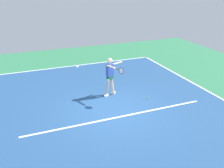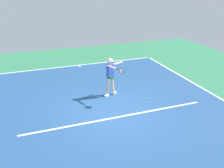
{
  "view_description": "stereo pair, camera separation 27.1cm",
  "coord_description": "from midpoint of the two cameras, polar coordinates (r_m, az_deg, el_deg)",
  "views": [
    {
      "loc": [
        3.47,
        8.48,
        5.09
      ],
      "look_at": [
        -0.2,
        -0.77,
        0.9
      ],
      "focal_mm": 39.67,
      "sensor_mm": 36.0,
      "label": 1
    },
    {
      "loc": [
        3.22,
        8.58,
        5.09
      ],
      "look_at": [
        -0.2,
        -0.77,
        0.9
      ],
      "focal_mm": 39.67,
      "sensor_mm": 36.0,
      "label": 2
    }
  ],
  "objects": [
    {
      "name": "tennis_ball_near_player",
      "position": [
        11.6,
        7.58,
        -3.24
      ],
      "size": [
        0.07,
        0.07,
        0.07
      ],
      "primitive_type": "sphere",
      "color": "yellow",
      "rests_on": "ground_plane"
    },
    {
      "name": "ground_plane",
      "position": [
        10.48,
        -0.2,
        -6.22
      ],
      "size": [
        22.15,
        22.15,
        0.0
      ],
      "primitive_type": "plane",
      "color": "#2D754C"
    },
    {
      "name": "tennis_player",
      "position": [
        11.45,
        -1.03,
        2.3
      ],
      "size": [
        1.05,
        1.36,
        1.85
      ],
      "rotation": [
        0.0,
        0.0,
        0.36
      ],
      "color": "beige",
      "rests_on": "ground_plane"
    },
    {
      "name": "court_line_service",
      "position": [
        10.05,
        0.93,
        -7.59
      ],
      "size": [
        7.69,
        0.1,
        0.01
      ],
      "primitive_type": "cube",
      "color": "white",
      "rests_on": "ground_plane"
    },
    {
      "name": "court_surface",
      "position": [
        10.48,
        -0.2,
        -6.21
      ],
      "size": [
        10.25,
        13.03,
        0.0
      ],
      "primitive_type": "cube",
      "color": "navy",
      "rests_on": "ground_plane"
    },
    {
      "name": "court_line_centre_mark",
      "position": [
        16.0,
        -8.45,
        4.04
      ],
      "size": [
        0.1,
        0.3,
        0.01
      ],
      "primitive_type": "cube",
      "color": "white",
      "rests_on": "ground_plane"
    },
    {
      "name": "court_line_sideline_left",
      "position": [
        13.02,
        21.08,
        -1.79
      ],
      "size": [
        0.1,
        13.03,
        0.01
      ],
      "primitive_type": "cube",
      "color": "white",
      "rests_on": "ground_plane"
    },
    {
      "name": "court_line_baseline_near",
      "position": [
        16.19,
        -8.62,
        4.25
      ],
      "size": [
        10.25,
        0.1,
        0.01
      ],
      "primitive_type": "cube",
      "color": "white",
      "rests_on": "ground_plane"
    }
  ]
}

